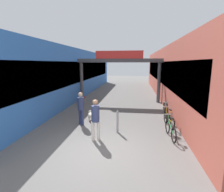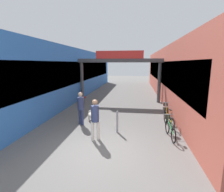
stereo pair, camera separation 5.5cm
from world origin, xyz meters
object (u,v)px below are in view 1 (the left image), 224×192
Objects in this scene: bicycle_silver_third at (166,112)px; bollard_post_metal at (118,121)px; bicycle_green_nearest at (170,128)px; cafe_chair_red_nearer at (82,96)px; pedestrian_with_dog at (81,106)px; dog_on_leash at (90,115)px; bicycle_orange_second at (168,118)px; pedestrian_companion at (95,117)px.

bollard_post_metal is (-2.63, -2.40, 0.11)m from bicycle_silver_third.
bicycle_green_nearest reaches higher than cafe_chair_red_nearer.
dog_on_leash is (0.30, 0.78, -0.69)m from pedestrian_with_dog.
bicycle_silver_third is (4.68, 1.58, -0.58)m from pedestrian_with_dog.
bicycle_silver_third is 3.56m from bollard_post_metal.
bicycle_orange_second reaches higher than cafe_chair_red_nearer.
pedestrian_with_dog is 1.65× the size of bollard_post_metal.
pedestrian_companion is at bearing -166.57° from bicycle_green_nearest.
pedestrian_companion is 1.06× the size of bicycle_silver_third.
cafe_chair_red_nearer is (-2.76, 6.89, -0.49)m from pedestrian_companion.
pedestrian_with_dog is at bearing -161.39° from bicycle_silver_third.
pedestrian_with_dog is at bearing -73.17° from cafe_chair_red_nearer.
bollard_post_metal is (2.06, -0.82, -0.47)m from pedestrian_with_dog.
bicycle_silver_third is (3.47, 3.36, -0.60)m from pedestrian_companion.
dog_on_leash is 2.38m from bollard_post_metal.
bicycle_orange_second is 2.84m from bollard_post_metal.
bicycle_green_nearest is 1.00× the size of bicycle_silver_third.
bollard_post_metal reaches higher than cafe_chair_red_nearer.
pedestrian_companion is at bearing -55.74° from pedestrian_with_dog.
dog_on_leash is 0.70× the size of bollard_post_metal.
bollard_post_metal is (1.75, -1.60, 0.21)m from dog_on_leash.
dog_on_leash is 0.45× the size of bicycle_orange_second.
pedestrian_with_dog is at bearing 124.26° from pedestrian_companion.
pedestrian_with_dog reaches higher than bicycle_green_nearest.
pedestrian_companion reaches higher than cafe_chair_red_nearer.
bollard_post_metal reaches higher than bicycle_green_nearest.
pedestrian_companion is at bearing -131.17° from bollard_post_metal.
bicycle_silver_third reaches higher than cafe_chair_red_nearer.
bicycle_orange_second is at bearing 32.68° from pedestrian_companion.
pedestrian_with_dog reaches higher than bicycle_silver_third.
pedestrian_with_dog is 2.26m from bollard_post_metal.
bollard_post_metal is at bearing -42.34° from dog_on_leash.
cafe_chair_red_nearer is at bearing 106.83° from pedestrian_with_dog.
pedestrian_with_dog is 4.67m from bicycle_orange_second.
pedestrian_with_dog is 2.16m from pedestrian_companion.
pedestrian_companion is 4.09m from bicycle_orange_second.
bollard_post_metal is 1.21× the size of cafe_chair_red_nearer.
dog_on_leash is at bearing 175.01° from bicycle_orange_second.
bicycle_green_nearest is at bearing -23.35° from dog_on_leash.
dog_on_leash is at bearing 156.65° from bicycle_green_nearest.
pedestrian_companion reaches higher than bicycle_green_nearest.
dog_on_leash is at bearing 68.66° from pedestrian_with_dog.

